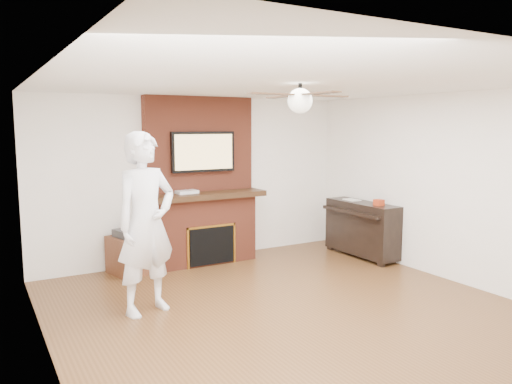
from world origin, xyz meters
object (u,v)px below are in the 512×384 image
person (146,224)px  side_table (132,253)px  piano (362,228)px  fireplace (203,197)px

person → side_table: (0.27, 1.57, -0.71)m
piano → person: bearing=-171.0°
fireplace → side_table: (-1.12, -0.07, -0.70)m
side_table → piano: 3.54m
fireplace → piano: 2.55m
fireplace → person: size_ratio=1.25×
fireplace → person: fireplace is taller
person → side_table: 1.74m
fireplace → piano: (2.29, -0.99, -0.53)m
fireplace → side_table: fireplace is taller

